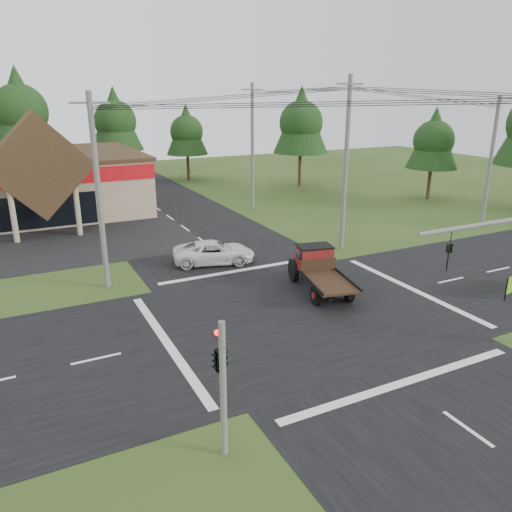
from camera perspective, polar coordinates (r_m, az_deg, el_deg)
ground at (r=24.96m, az=5.53°, el=-6.52°), size 120.00×120.00×0.00m
road_ns at (r=24.95m, az=5.53°, el=-6.50°), size 12.00×120.00×0.02m
road_ew at (r=24.95m, az=5.53°, el=-6.50°), size 120.00×12.00×0.02m
traffic_signal_corner at (r=14.44m, az=-4.16°, el=-10.34°), size 0.53×2.48×4.40m
utility_pole_nw at (r=27.87m, az=-17.56°, el=7.00°), size 2.00×0.30×10.50m
utility_pole_ne at (r=34.12m, az=10.22°, el=10.34°), size 2.00×0.30×11.50m
utility_pole_far at (r=43.97m, az=25.23°, el=9.78°), size 2.00×0.30×10.20m
utility_pole_n at (r=46.04m, az=-0.41°, el=12.42°), size 2.00×0.30×11.20m
tree_row_c at (r=60.15m, az=-25.40°, el=14.96°), size 7.28×7.28×13.13m
tree_row_d at (r=62.37m, az=-15.82°, el=14.80°), size 6.16×6.16×11.11m
tree_row_e at (r=62.61m, az=-7.94°, el=14.07°), size 5.04×5.04×9.09m
tree_side_ne at (r=57.73m, az=5.18°, el=15.17°), size 6.16×6.16×11.11m
tree_side_e_near at (r=53.45m, az=19.67°, el=12.52°), size 5.04×5.04×9.09m
antique_flatbed_truck at (r=27.23m, az=7.48°, el=-1.76°), size 3.31×5.95×2.35m
white_pickup at (r=31.83m, az=-4.83°, el=0.43°), size 5.61×3.71×1.43m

